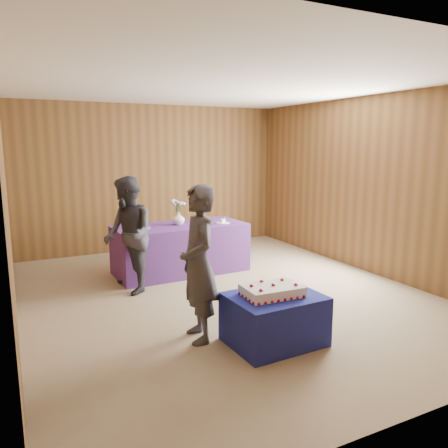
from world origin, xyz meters
TOP-DOWN VIEW (x-y plane):
  - ground at (0.00, 0.00)m, footprint 6.00×6.00m
  - room_shell at (0.00, 0.00)m, footprint 5.04×6.04m
  - cake_table at (-0.19, -1.50)m, footprint 0.93×0.73m
  - serving_table at (-0.14, 1.26)m, footprint 2.03×0.98m
  - sheet_cake at (-0.22, -1.49)m, footprint 0.61×0.43m
  - vase at (-0.15, 1.29)m, footprint 0.22×0.22m
  - flower_spray at (-0.15, 1.29)m, footprint 0.23×0.23m
  - platter at (-0.80, 1.24)m, footprint 0.43×0.43m
  - plate at (0.51, 1.09)m, footprint 0.26×0.26m
  - cake_slice at (0.51, 1.09)m, footprint 0.08×0.07m
  - knife at (0.54, 0.98)m, footprint 0.25×0.10m
  - guest_left at (-0.83, -1.08)m, footprint 0.44×0.62m
  - guest_right at (-1.09, 0.68)m, footprint 0.63×0.79m

SIDE VIEW (x-z plane):
  - ground at x=0.00m, z-range 0.00..0.00m
  - cake_table at x=-0.19m, z-range 0.00..0.50m
  - serving_table at x=-0.14m, z-range 0.00..0.75m
  - sheet_cake at x=-0.22m, z-range 0.48..0.62m
  - knife at x=0.54m, z-range 0.75..0.75m
  - plate at x=0.51m, z-range 0.75..0.76m
  - platter at x=-0.80m, z-range 0.75..0.77m
  - guest_right at x=-1.09m, z-range 0.00..1.57m
  - cake_slice at x=0.51m, z-range 0.75..0.84m
  - guest_left at x=-0.83m, z-range 0.00..1.59m
  - vase at x=-0.15m, z-range 0.75..0.95m
  - flower_spray at x=-0.15m, z-range 1.01..1.18m
  - room_shell at x=0.00m, z-range 0.44..3.16m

